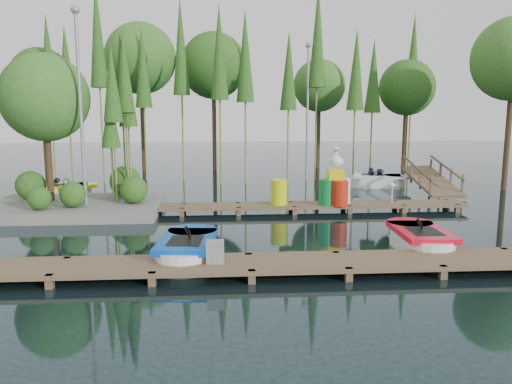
{
  "coord_description": "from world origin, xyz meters",
  "views": [
    {
      "loc": [
        -0.66,
        -15.53,
        3.73
      ],
      "look_at": [
        0.5,
        0.5,
        1.1
      ],
      "focal_mm": 35.0,
      "sensor_mm": 36.0,
      "label": 1
    }
  ],
  "objects": [
    {
      "name": "boat_blue",
      "position": [
        -1.5,
        -3.42,
        0.28
      ],
      "size": [
        1.58,
        3.01,
        0.97
      ],
      "rotation": [
        0.0,
        0.0,
        -0.1
      ],
      "color": "white",
      "rests_on": "ground"
    },
    {
      "name": "boat_white_far",
      "position": [
        7.1,
        8.31,
        0.31
      ],
      "size": [
        3.15,
        2.03,
        1.37
      ],
      "rotation": [
        0.0,
        0.0,
        0.43
      ],
      "color": "white",
      "rests_on": "ground"
    },
    {
      "name": "drum_cluster",
      "position": [
        3.59,
        2.34,
        0.93
      ],
      "size": [
        1.24,
        1.14,
        2.14
      ],
      "color": "#0D7832",
      "rests_on": "far_dock"
    },
    {
      "name": "ground_plane",
      "position": [
        0.0,
        0.0,
        0.0
      ],
      "size": [
        90.0,
        90.0,
        0.0
      ],
      "primitive_type": "plane",
      "color": "#1C3035"
    },
    {
      "name": "yellow_barrel",
      "position": [
        1.5,
        2.5,
        0.76
      ],
      "size": [
        0.61,
        0.61,
        0.92
      ],
      "primitive_type": "cylinder",
      "color": "#D6DC0B",
      "rests_on": "far_dock"
    },
    {
      "name": "lamp_rear",
      "position": [
        4.0,
        11.0,
        4.26
      ],
      "size": [
        0.3,
        0.3,
        7.25
      ],
      "color": "gray",
      "rests_on": "ground"
    },
    {
      "name": "tree_screen",
      "position": [
        -2.04,
        10.6,
        6.12
      ],
      "size": [
        34.42,
        18.53,
        10.31
      ],
      "color": "#3E2C1A",
      "rests_on": "ground"
    },
    {
      "name": "far_dock",
      "position": [
        1.0,
        2.5,
        0.23
      ],
      "size": [
        15.0,
        1.2,
        0.5
      ],
      "color": "brown",
      "rests_on": "ground"
    },
    {
      "name": "utility_cabinet",
      "position": [
        -0.8,
        -4.5,
        0.55
      ],
      "size": [
        0.41,
        0.35,
        0.5
      ],
      "primitive_type": "cube",
      "color": "gray",
      "rests_on": "near_dock"
    },
    {
      "name": "near_dock",
      "position": [
        0.0,
        -4.5,
        0.23
      ],
      "size": [
        18.0,
        1.5,
        0.5
      ],
      "color": "brown",
      "rests_on": "ground"
    },
    {
      "name": "boat_red",
      "position": [
        4.69,
        -2.85,
        0.27
      ],
      "size": [
        1.39,
        2.87,
        0.95
      ],
      "rotation": [
        0.0,
        0.0,
        -0.04
      ],
      "color": "white",
      "rests_on": "ground"
    },
    {
      "name": "seagull_post",
      "position": [
        5.76,
        2.5,
        0.81
      ],
      "size": [
        0.48,
        0.26,
        0.76
      ],
      "color": "gray",
      "rests_on": "far_dock"
    },
    {
      "name": "ramp",
      "position": [
        9.0,
        6.5,
        0.59
      ],
      "size": [
        1.5,
        3.94,
        1.49
      ],
      "color": "brown",
      "rests_on": "ground"
    },
    {
      "name": "boat_yellow_far",
      "position": [
        -7.44,
        6.35,
        0.28
      ],
      "size": [
        2.87,
        1.82,
        1.33
      ],
      "rotation": [
        0.0,
        0.0,
        -0.1
      ],
      "color": "white",
      "rests_on": "ground"
    },
    {
      "name": "lamp_island",
      "position": [
        -5.5,
        2.5,
        4.26
      ],
      "size": [
        0.3,
        0.3,
        7.25
      ],
      "color": "gray",
      "rests_on": "ground"
    },
    {
      "name": "island",
      "position": [
        -6.3,
        3.29,
        3.18
      ],
      "size": [
        6.2,
        4.2,
        6.75
      ],
      "color": "slate",
      "rests_on": "ground"
    }
  ]
}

